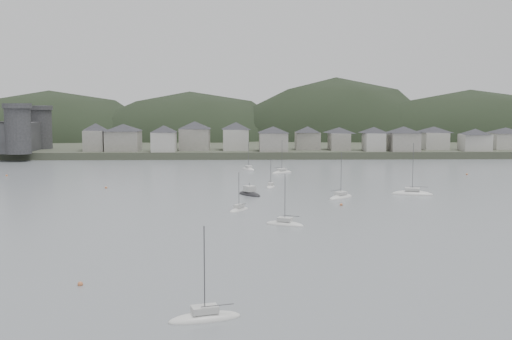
{
  "coord_description": "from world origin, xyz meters",
  "views": [
    {
      "loc": [
        -4.19,
        -85.67,
        23.22
      ],
      "look_at": [
        0.0,
        75.0,
        6.0
      ],
      "focal_mm": 44.19,
      "sensor_mm": 36.0,
      "label": 1
    }
  ],
  "objects": [
    {
      "name": "ground",
      "position": [
        0.0,
        0.0,
        0.0
      ],
      "size": [
        900.0,
        900.0,
        0.0
      ],
      "primitive_type": "plane",
      "color": "slate",
      "rests_on": "ground"
    },
    {
      "name": "far_shore_land",
      "position": [
        0.0,
        295.0,
        1.5
      ],
      "size": [
        900.0,
        250.0,
        3.0
      ],
      "primitive_type": "cube",
      "color": "#383D2D",
      "rests_on": "ground"
    },
    {
      "name": "forested_ridge",
      "position": [
        4.83,
        269.4,
        -11.28
      ],
      "size": [
        851.55,
        103.94,
        102.57
      ],
      "color": "black",
      "rests_on": "ground"
    },
    {
      "name": "waterfront_town",
      "position": [
        50.59,
        183.34,
        8.66
      ],
      "size": [
        451.48,
        28.46,
        12.92
      ],
      "color": "gray",
      "rests_on": "far_shore_land"
    },
    {
      "name": "moored_fleet",
      "position": [
        -22.62,
        57.82,
        0.18
      ],
      "size": [
        234.76,
        173.19,
        14.07
      ],
      "color": "silver",
      "rests_on": "ground"
    },
    {
      "name": "motor_launch_far",
      "position": [
        -1.71,
        71.71,
        0.29
      ],
      "size": [
        7.15,
        8.74,
        4.01
      ],
      "rotation": [
        0.0,
        0.0,
        3.72
      ],
      "color": "black",
      "rests_on": "ground"
    },
    {
      "name": "mooring_buoys",
      "position": [
        -5.24,
        63.51,
        0.15
      ],
      "size": [
        170.93,
        122.44,
        0.7
      ],
      "color": "#C16D40",
      "rests_on": "ground"
    }
  ]
}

